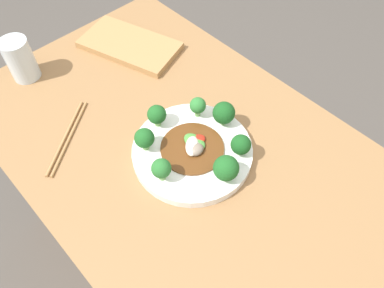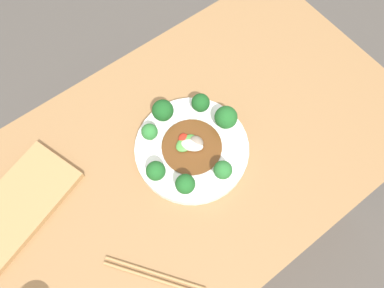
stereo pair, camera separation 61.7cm
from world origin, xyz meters
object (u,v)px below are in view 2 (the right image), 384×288
object	(u,v)px
broccoli_west	(225,117)
cutting_board	(19,205)
plate	(192,149)
chopsticks	(154,276)
broccoli_east	(156,171)
broccoli_southeast	(150,132)
stirfry_center	(191,145)
broccoli_south	(163,111)
broccoli_north	(223,170)
broccoli_southwest	(201,103)
broccoli_northeast	(185,184)

from	to	relation	value
broccoli_west	cutting_board	distance (m)	0.54
plate	chopsticks	distance (m)	0.32
chopsticks	cutting_board	distance (m)	0.37
broccoli_east	broccoli_southeast	size ratio (longest dim) A/B	1.07
stirfry_center	chopsticks	world-z (taller)	stirfry_center
broccoli_south	chopsticks	size ratio (longest dim) A/B	0.31
broccoli_southeast	stirfry_center	xyz separation A→B (m)	(-0.07, 0.08, -0.03)
plate	broccoli_north	xyz separation A→B (m)	(-0.01, 0.10, 0.05)
broccoli_southwest	broccoli_west	distance (m)	0.07
broccoli_southwest	stirfry_center	distance (m)	0.11
broccoli_northeast	broccoli_north	bearing A→B (deg)	163.83
stirfry_center	chopsticks	distance (m)	0.32
broccoli_south	broccoli_east	bearing A→B (deg)	48.92
broccoli_south	cutting_board	distance (m)	0.41
broccoli_southwest	broccoli_east	world-z (taller)	broccoli_east
cutting_board	broccoli_west	bearing A→B (deg)	165.90
broccoli_south	broccoli_southwest	bearing A→B (deg)	157.11
broccoli_northeast	cutting_board	size ratio (longest dim) A/B	0.19
cutting_board	broccoli_east	bearing A→B (deg)	154.49
broccoli_southeast	broccoli_north	xyz separation A→B (m)	(-0.08, 0.19, 0.00)
broccoli_east	plate	bearing A→B (deg)	-175.24
broccoli_west	stirfry_center	xyz separation A→B (m)	(0.11, -0.00, -0.03)
stirfry_center	chopsticks	size ratio (longest dim) A/B	0.76
broccoli_east	broccoli_southeast	world-z (taller)	broccoli_east
broccoli_southwest	cutting_board	world-z (taller)	broccoli_southwest
broccoli_southwest	broccoli_west	xyz separation A→B (m)	(-0.02, 0.07, 0.01)
stirfry_center	broccoli_south	bearing A→B (deg)	-86.49
plate	stirfry_center	size ratio (longest dim) A/B	1.90
plate	broccoli_southwest	distance (m)	0.12
broccoli_southeast	chopsticks	bearing A→B (deg)	56.21
plate	chopsticks	xyz separation A→B (m)	(0.25, 0.19, -0.01)
broccoli_east	broccoli_southeast	bearing A→B (deg)	-116.53
broccoli_northeast	broccoli_west	size ratio (longest dim) A/B	0.94
plate	stirfry_center	world-z (taller)	stirfry_center
broccoli_west	cutting_board	size ratio (longest dim) A/B	0.20
broccoli_southwest	cutting_board	size ratio (longest dim) A/B	0.17
broccoli_west	broccoli_north	world-z (taller)	broccoli_west
broccoli_west	stirfry_center	world-z (taller)	broccoli_west
plate	broccoli_west	size ratio (longest dim) A/B	4.38
stirfry_center	broccoli_west	bearing A→B (deg)	179.84
broccoli_southwest	broccoli_north	bearing A→B (deg)	67.91
broccoli_southwest	stirfry_center	size ratio (longest dim) A/B	0.36
cutting_board	broccoli_south	bearing A→B (deg)	176.93
broccoli_east	broccoli_northeast	bearing A→B (deg)	117.79
cutting_board	broccoli_northeast	bearing A→B (deg)	147.93
broccoli_southwest	stirfry_center	xyz separation A→B (m)	(0.08, 0.07, -0.02)
broccoli_southwest	chopsticks	size ratio (longest dim) A/B	0.28
chopsticks	broccoli_north	bearing A→B (deg)	-161.55
broccoli_east	broccoli_north	size ratio (longest dim) A/B	0.98
broccoli_southeast	broccoli_north	world-z (taller)	broccoli_north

